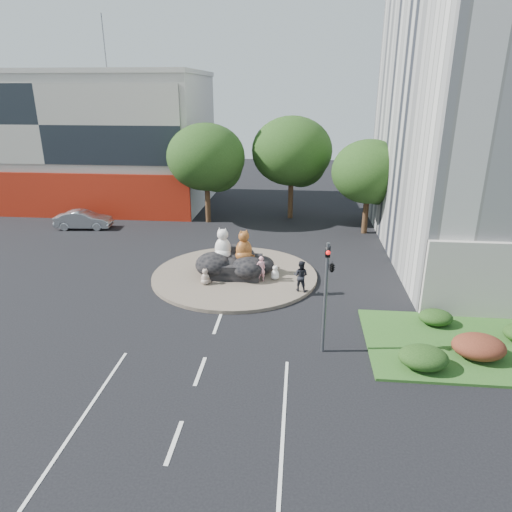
{
  "coord_description": "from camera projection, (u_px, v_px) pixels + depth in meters",
  "views": [
    {
      "loc": [
        3.79,
        -15.49,
        10.78
      ],
      "look_at": [
        1.47,
        8.35,
        2.0
      ],
      "focal_mm": 32.0,
      "sensor_mm": 36.0,
      "label": 1
    }
  ],
  "objects": [
    {
      "name": "ground",
      "position": [
        200.0,
        371.0,
        18.53
      ],
      "size": [
        120.0,
        120.0,
        0.0
      ],
      "primitive_type": "plane",
      "color": "black",
      "rests_on": "ground"
    },
    {
      "name": "roundabout_island",
      "position": [
        235.0,
        275.0,
        27.84
      ],
      "size": [
        10.0,
        10.0,
        0.2
      ],
      "primitive_type": "cylinder",
      "color": "brown",
      "rests_on": "ground"
    },
    {
      "name": "rock_plinth",
      "position": [
        235.0,
        267.0,
        27.65
      ],
      "size": [
        3.2,
        2.6,
        0.9
      ],
      "primitive_type": null,
      "color": "black",
      "rests_on": "roundabout_island"
    },
    {
      "name": "shophouse_block",
      "position": [
        76.0,
        140.0,
        44.13
      ],
      "size": [
        25.2,
        12.3,
        17.4
      ],
      "color": "beige",
      "rests_on": "ground"
    },
    {
      "name": "grass_verge",
      "position": [
        480.0,
        346.0,
        20.22
      ],
      "size": [
        10.0,
        6.0,
        0.12
      ],
      "primitive_type": "cube",
      "color": "#23521B",
      "rests_on": "ground"
    },
    {
      "name": "tree_left",
      "position": [
        207.0,
        160.0,
        37.7
      ],
      "size": [
        6.46,
        6.46,
        8.27
      ],
      "color": "#382314",
      "rests_on": "ground"
    },
    {
      "name": "tree_mid",
      "position": [
        293.0,
        154.0,
        38.83
      ],
      "size": [
        6.84,
        6.84,
        8.76
      ],
      "color": "#382314",
      "rests_on": "ground"
    },
    {
      "name": "tree_right",
      "position": [
        370.0,
        175.0,
        34.86
      ],
      "size": [
        5.7,
        5.7,
        7.3
      ],
      "color": "#382314",
      "rests_on": "ground"
    },
    {
      "name": "hedge_near_green",
      "position": [
        423.0,
        357.0,
        18.45
      ],
      "size": [
        2.0,
        1.6,
        0.9
      ],
      "primitive_type": "ellipsoid",
      "color": "#183310",
      "rests_on": "grass_verge"
    },
    {
      "name": "hedge_red",
      "position": [
        479.0,
        347.0,
        19.14
      ],
      "size": [
        2.2,
        1.76,
        0.99
      ],
      "primitive_type": "ellipsoid",
      "color": "#502215",
      "rests_on": "grass_verge"
    },
    {
      "name": "hedge_back_green",
      "position": [
        436.0,
        317.0,
        21.9
      ],
      "size": [
        1.6,
        1.28,
        0.72
      ],
      "primitive_type": "ellipsoid",
      "color": "#183310",
      "rests_on": "grass_verge"
    },
    {
      "name": "traffic_light",
      "position": [
        329.0,
        275.0,
        18.69
      ],
      "size": [
        0.44,
        1.24,
        5.0
      ],
      "color": "#595B60",
      "rests_on": "ground"
    },
    {
      "name": "street_lamp",
      "position": [
        476.0,
        219.0,
        23.28
      ],
      "size": [
        2.34,
        0.22,
        8.06
      ],
      "color": "#595B60",
      "rests_on": "ground"
    },
    {
      "name": "cat_white",
      "position": [
        223.0,
        243.0,
        27.43
      ],
      "size": [
        1.36,
        1.24,
        1.95
      ],
      "primitive_type": null,
      "rotation": [
        0.0,
        0.0,
        -0.22
      ],
      "color": "silver",
      "rests_on": "rock_plinth"
    },
    {
      "name": "cat_tabby",
      "position": [
        244.0,
        245.0,
        27.19
      ],
      "size": [
        1.47,
        1.41,
        1.89
      ],
      "primitive_type": null,
      "rotation": [
        0.0,
        0.0,
        0.51
      ],
      "color": "#BE7727",
      "rests_on": "rock_plinth"
    },
    {
      "name": "kitten_calico",
      "position": [
        205.0,
        276.0,
        26.21
      ],
      "size": [
        0.66,
        0.6,
        0.96
      ],
      "primitive_type": null,
      "rotation": [
        0.0,
        0.0,
        -0.18
      ],
      "color": "silver",
      "rests_on": "roundabout_island"
    },
    {
      "name": "kitten_white",
      "position": [
        275.0,
        272.0,
        26.9
      ],
      "size": [
        0.59,
        0.53,
        0.87
      ],
      "primitive_type": null,
      "rotation": [
        0.0,
        0.0,
        0.17
      ],
      "color": "silver",
      "rests_on": "roundabout_island"
    },
    {
      "name": "pedestrian_pink",
      "position": [
        261.0,
        269.0,
        26.48
      ],
      "size": [
        0.67,
        0.58,
        1.55
      ],
      "primitive_type": "imported",
      "rotation": [
        0.0,
        0.0,
        3.61
      ],
      "color": "pink",
      "rests_on": "roundabout_island"
    },
    {
      "name": "pedestrian_dark",
      "position": [
        301.0,
        276.0,
        25.2
      ],
      "size": [
        1.03,
        0.91,
        1.76
      ],
      "primitive_type": "imported",
      "rotation": [
        0.0,
        0.0,
        2.82
      ],
      "color": "black",
      "rests_on": "roundabout_island"
    },
    {
      "name": "parked_car",
      "position": [
        84.0,
        220.0,
        37.3
      ],
      "size": [
        4.62,
        1.95,
        1.48
      ],
      "primitive_type": "imported",
      "rotation": [
        0.0,
        0.0,
        1.66
      ],
      "color": "#A1A5A9",
      "rests_on": "ground"
    },
    {
      "name": "litter_bin",
      "position": [
        414.0,
        357.0,
        18.73
      ],
      "size": [
        0.52,
        0.52,
        0.63
      ],
      "primitive_type": "cylinder",
      "rotation": [
        0.0,
        0.0,
        -0.19
      ],
      "color": "black",
      "rests_on": "grass_verge"
    }
  ]
}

